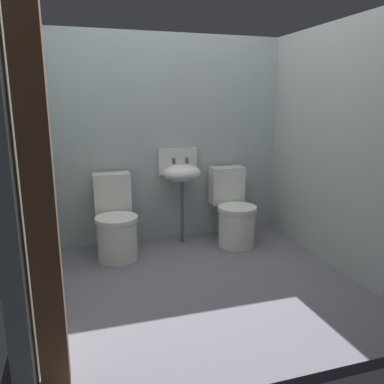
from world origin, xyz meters
TOP-DOWN VIEW (x-y plane):
  - ground_plane at (0.00, 0.00)m, footprint 2.85×2.57m
  - wall_back at (0.00, 1.14)m, footprint 2.85×0.10m
  - wall_left at (-1.27, 0.10)m, footprint 0.10×2.37m
  - wall_right at (1.27, 0.10)m, footprint 0.10×2.37m
  - wooden_door_post at (-1.13, -0.94)m, footprint 0.14×0.14m
  - toilet_left at (-0.63, 0.73)m, footprint 0.40×0.59m
  - toilet_right at (0.60, 0.73)m, footprint 0.40×0.59m
  - sink at (0.08, 0.92)m, footprint 0.42×0.35m

SIDE VIEW (x-z plane):
  - ground_plane at x=0.00m, z-range -0.08..0.00m
  - toilet_left at x=-0.63m, z-range -0.07..0.71m
  - toilet_right at x=0.60m, z-range -0.07..0.71m
  - sink at x=0.08m, z-range 0.26..1.25m
  - wall_back at x=0.00m, z-range 0.00..2.14m
  - wall_left at x=-1.27m, z-range 0.00..2.14m
  - wall_right at x=1.27m, z-range 0.00..2.14m
  - wooden_door_post at x=-1.13m, z-range 0.00..2.14m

